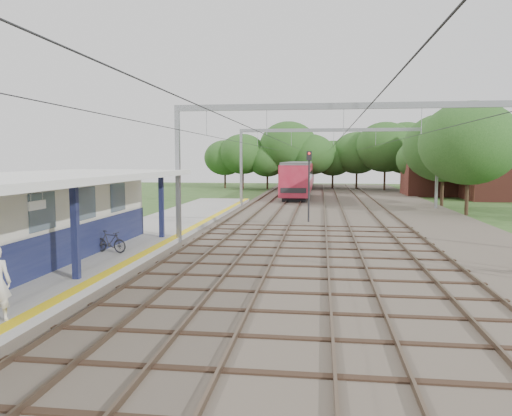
{
  "coord_description": "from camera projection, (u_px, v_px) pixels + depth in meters",
  "views": [
    {
      "loc": [
        2.17,
        -9.44,
        4.34
      ],
      "look_at": [
        -1.43,
        18.08,
        1.6
      ],
      "focal_mm": 35.0,
      "sensor_mm": 36.0,
      "label": 1
    }
  ],
  "objects": [
    {
      "name": "house_near",
      "position": [
        502.0,
        172.0,
        52.41
      ],
      "size": [
        7.0,
        6.12,
        7.89
      ],
      "color": "brown",
      "rests_on": "ground"
    },
    {
      "name": "rail_tracks",
      "position": [
        312.0,
        212.0,
        39.42
      ],
      "size": [
        11.8,
        88.0,
        0.15
      ],
      "color": "brown",
      "rests_on": "ballast_bed"
    },
    {
      "name": "train",
      "position": [
        301.0,
        175.0,
        66.24
      ],
      "size": [
        2.97,
        36.94,
        3.89
      ],
      "color": "black",
      "rests_on": "ballast_bed"
    },
    {
      "name": "platform",
      "position": [
        125.0,
        243.0,
        24.79
      ],
      "size": [
        5.0,
        52.0,
        0.35
      ],
      "primitive_type": "cube",
      "color": "gray",
      "rests_on": "ground"
    },
    {
      "name": "house_far",
      "position": [
        439.0,
        168.0,
        58.95
      ],
      "size": [
        8.0,
        6.12,
        8.66
      ],
      "color": "brown",
      "rests_on": "ground"
    },
    {
      "name": "bicycle",
      "position": [
        110.0,
        242.0,
        21.27
      ],
      "size": [
        1.63,
        0.77,
        0.94
      ],
      "primitive_type": "imported",
      "rotation": [
        0.0,
        0.0,
        1.35
      ],
      "color": "black",
      "rests_on": "platform"
    },
    {
      "name": "signal_post",
      "position": [
        309.0,
        176.0,
        33.43
      ],
      "size": [
        0.36,
        0.3,
        4.86
      ],
      "rotation": [
        0.0,
        0.0,
        -0.13
      ],
      "color": "black",
      "rests_on": "ground"
    },
    {
      "name": "yellow_stripe",
      "position": [
        168.0,
        240.0,
        24.48
      ],
      "size": [
        0.45,
        52.0,
        0.01
      ],
      "primitive_type": "cube",
      "color": "yellow",
      "rests_on": "platform"
    },
    {
      "name": "canopy",
      "position": [
        20.0,
        180.0,
        16.59
      ],
      "size": [
        6.4,
        20.0,
        3.44
      ],
      "color": "#13183E",
      "rests_on": "platform"
    },
    {
      "name": "tree_band",
      "position": [
        334.0,
        154.0,
        65.41
      ],
      "size": [
        31.72,
        30.88,
        8.82
      ],
      "color": "#382619",
      "rests_on": "ground"
    },
    {
      "name": "catenary_system",
      "position": [
        340.0,
        142.0,
        33.99
      ],
      "size": [
        17.22,
        88.0,
        7.0
      ],
      "color": "gray",
      "rests_on": "ground"
    },
    {
      "name": "ground",
      "position": [
        210.0,
        375.0,
        10.02
      ],
      "size": [
        160.0,
        160.0,
        0.0
      ],
      "primitive_type": "plane",
      "color": "#2D4C1E",
      "rests_on": "ground"
    },
    {
      "name": "station_building",
      "position": [
        10.0,
        223.0,
        17.88
      ],
      "size": [
        3.41,
        18.0,
        3.4
      ],
      "color": "beige",
      "rests_on": "platform"
    },
    {
      "name": "ballast_bed",
      "position": [
        344.0,
        214.0,
        39.1
      ],
      "size": [
        18.0,
        90.0,
        0.1
      ],
      "primitive_type": "cube",
      "color": "#473D33",
      "rests_on": "ground"
    }
  ]
}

